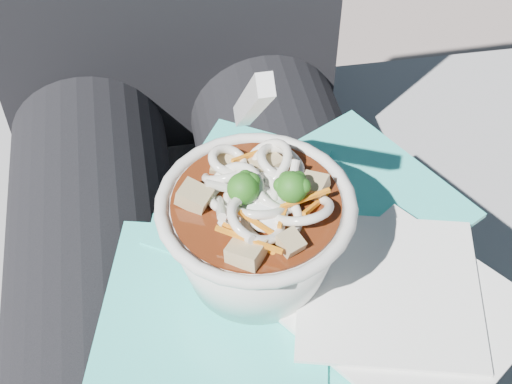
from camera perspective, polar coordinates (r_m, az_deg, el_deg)
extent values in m
cube|color=gray|center=(0.95, -4.26, -11.15)|extent=(1.01, 0.53, 0.43)
cylinder|color=black|center=(0.62, -12.50, -10.04)|extent=(0.16, 0.48, 0.16)
cylinder|color=black|center=(0.63, 4.61, -7.59)|extent=(0.16, 0.48, 0.16)
cube|color=#32D4C7|center=(0.53, 2.46, -7.91)|extent=(0.21, 0.19, 0.00)
cube|color=#32D4C7|center=(0.53, -1.77, -7.03)|extent=(0.17, 0.15, 0.00)
cube|color=#32D4C7|center=(0.49, -1.06, -13.45)|extent=(0.16, 0.15, 0.00)
cube|color=#32D4C7|center=(0.58, 7.32, -0.76)|extent=(0.21, 0.21, 0.00)
cube|color=#32D4C7|center=(0.51, 2.66, -10.35)|extent=(0.22, 0.22, 0.00)
cube|color=#32D4C7|center=(0.54, 1.26, -5.27)|extent=(0.20, 0.20, 0.00)
cube|color=#32D4C7|center=(0.50, -3.42, -10.28)|extent=(0.20, 0.20, 0.00)
cube|color=#32D4C7|center=(0.57, -1.17, -0.22)|extent=(0.17, 0.18, 0.00)
cube|color=white|center=(0.51, 12.40, -9.44)|extent=(0.19, 0.19, 0.00)
cube|color=white|center=(0.51, 10.55, -7.51)|extent=(0.16, 0.16, 0.00)
torus|color=silver|center=(0.47, 0.00, -0.99)|extent=(0.13, 0.13, 0.01)
cylinder|color=#431909|center=(0.47, 0.00, -1.23)|extent=(0.11, 0.11, 0.01)
torus|color=silver|center=(0.48, 2.01, 2.33)|extent=(0.05, 0.05, 0.03)
torus|color=silver|center=(0.48, -2.27, 2.54)|extent=(0.03, 0.03, 0.01)
torus|color=silver|center=(0.48, 1.57, 1.80)|extent=(0.05, 0.04, 0.04)
torus|color=silver|center=(0.46, 0.10, -1.16)|extent=(0.05, 0.05, 0.03)
torus|color=silver|center=(0.48, -2.15, 1.58)|extent=(0.06, 0.05, 0.04)
torus|color=silver|center=(0.46, -0.40, -0.34)|extent=(0.05, 0.05, 0.02)
torus|color=silver|center=(0.46, 1.65, -0.13)|extent=(0.04, 0.05, 0.03)
torus|color=silver|center=(0.47, 1.04, 0.55)|extent=(0.04, 0.04, 0.01)
torus|color=silver|center=(0.48, 0.77, 2.20)|extent=(0.05, 0.06, 0.04)
torus|color=silver|center=(0.44, 0.01, -2.14)|extent=(0.05, 0.06, 0.03)
torus|color=silver|center=(0.47, -1.69, -0.13)|extent=(0.04, 0.05, 0.04)
torus|color=silver|center=(0.47, -1.97, -0.60)|extent=(0.04, 0.04, 0.02)
torus|color=silver|center=(0.45, 1.28, -2.12)|extent=(0.04, 0.04, 0.02)
torus|color=silver|center=(0.46, 3.66, -1.38)|extent=(0.06, 0.05, 0.03)
cylinder|color=silver|center=(0.45, -2.88, -1.32)|extent=(0.01, 0.03, 0.02)
cylinder|color=silver|center=(0.47, -2.54, 0.36)|extent=(0.03, 0.01, 0.02)
cylinder|color=silver|center=(0.44, -1.58, -3.15)|extent=(0.02, 0.03, 0.02)
cylinder|color=silver|center=(0.47, 2.91, 0.64)|extent=(0.02, 0.03, 0.02)
cylinder|color=#779849|center=(0.46, 2.84, -0.61)|extent=(0.01, 0.01, 0.01)
sphere|color=#154E12|center=(0.45, 2.90, 0.40)|extent=(0.02, 0.02, 0.02)
sphere|color=#154E12|center=(0.45, 3.78, 0.47)|extent=(0.01, 0.01, 0.01)
sphere|color=#154E12|center=(0.45, 2.03, 0.55)|extent=(0.01, 0.01, 0.01)
sphere|color=#154E12|center=(0.46, 2.46, 1.03)|extent=(0.01, 0.01, 0.01)
sphere|color=#154E12|center=(0.46, 3.39, 1.06)|extent=(0.01, 0.01, 0.01)
cylinder|color=#779849|center=(0.46, -1.01, -0.72)|extent=(0.01, 0.01, 0.01)
sphere|color=#154E12|center=(0.45, -1.03, 0.29)|extent=(0.02, 0.02, 0.02)
sphere|color=#154E12|center=(0.45, -0.51, 0.94)|extent=(0.01, 0.01, 0.01)
sphere|color=#154E12|center=(0.45, -0.87, 1.15)|extent=(0.01, 0.01, 0.01)
sphere|color=#154E12|center=(0.46, -0.99, 0.93)|extent=(0.01, 0.01, 0.01)
sphere|color=#154E12|center=(0.45, -0.31, 0.92)|extent=(0.01, 0.01, 0.01)
cube|color=orange|center=(0.48, 0.84, 2.15)|extent=(0.04, 0.00, 0.00)
cube|color=orange|center=(0.45, 2.29, -1.62)|extent=(0.02, 0.03, 0.01)
cube|color=orange|center=(0.44, -0.61, -3.80)|extent=(0.03, 0.02, 0.01)
cube|color=orange|center=(0.47, 5.07, -0.75)|extent=(0.03, 0.03, 0.01)
cube|color=orange|center=(0.44, 0.37, -2.71)|extent=(0.03, 0.02, 0.01)
cube|color=orange|center=(0.43, -0.58, -3.84)|extent=(0.04, 0.02, 0.01)
cube|color=orange|center=(0.48, -0.37, 3.02)|extent=(0.03, 0.02, 0.01)
cube|color=orange|center=(0.46, 3.78, -0.59)|extent=(0.04, 0.01, 0.01)
cube|color=#9C8258|center=(0.47, 4.66, 0.49)|extent=(0.02, 0.02, 0.01)
cube|color=#9C8258|center=(0.48, 0.91, 2.04)|extent=(0.03, 0.03, 0.02)
cube|color=#9C8258|center=(0.49, -2.58, 2.20)|extent=(0.02, 0.03, 0.02)
cube|color=#9C8258|center=(0.46, -4.96, -0.38)|extent=(0.03, 0.03, 0.02)
cube|color=#9C8258|center=(0.43, -0.79, -4.78)|extent=(0.03, 0.03, 0.02)
cube|color=#9C8258|center=(0.44, 2.77, -4.06)|extent=(0.02, 0.02, 0.01)
ellipsoid|color=white|center=(0.46, 0.70, -1.35)|extent=(0.03, 0.04, 0.01)
cube|color=white|center=(0.45, -0.34, 7.15)|extent=(0.01, 0.10, 0.11)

